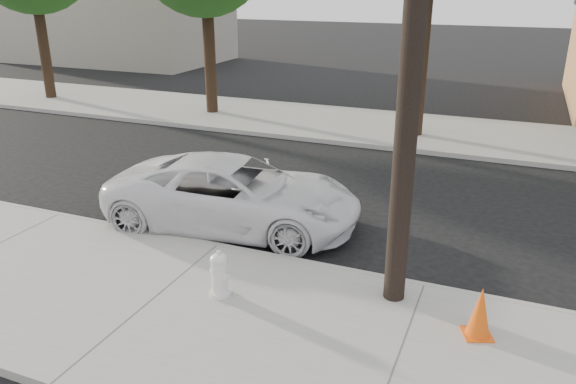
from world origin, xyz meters
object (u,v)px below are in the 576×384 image
object	(u,v)px
fire_hydrant	(220,275)
traffic_cone	(480,313)
utility_pole	(416,4)
police_cruiser	(234,194)

from	to	relation	value
fire_hydrant	traffic_cone	size ratio (longest dim) A/B	0.96
utility_pole	fire_hydrant	xyz separation A→B (m)	(-2.64, -1.03, -4.19)
fire_hydrant	utility_pole	bearing A→B (deg)	40.08
fire_hydrant	traffic_cone	xyz separation A→B (m)	(4.00, 0.45, 0.02)
fire_hydrant	traffic_cone	world-z (taller)	traffic_cone
fire_hydrant	police_cruiser	bearing A→B (deg)	131.75
utility_pole	fire_hydrant	distance (m)	5.06
traffic_cone	fire_hydrant	bearing A→B (deg)	-173.60
police_cruiser	fire_hydrant	size ratio (longest dim) A/B	7.16
utility_pole	traffic_cone	xyz separation A→B (m)	(1.36, -0.58, -4.17)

